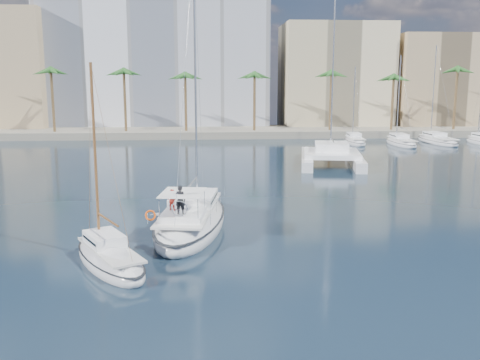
{
  "coord_description": "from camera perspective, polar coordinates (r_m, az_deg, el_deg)",
  "views": [
    {
      "loc": [
        -2.86,
        -33.21,
        9.62
      ],
      "look_at": [
        -0.61,
        1.5,
        3.09
      ],
      "focal_mm": 40.0,
      "sensor_mm": 36.0,
      "label": 1
    }
  ],
  "objects": [
    {
      "name": "seagull",
      "position": [
        36.86,
        -8.73,
        -3.63
      ],
      "size": [
        1.1,
        0.47,
        0.2
      ],
      "color": "silver",
      "rests_on": "ground"
    },
    {
      "name": "catamaran",
      "position": [
        62.8,
        9.72,
        2.76
      ],
      "size": [
        9.11,
        14.58,
        19.62
      ],
      "rotation": [
        0.0,
        0.0,
        -0.18
      ],
      "color": "silver",
      "rests_on": "ground"
    },
    {
      "name": "moored_yacht_b",
      "position": [
        84.09,
        16.79,
        3.61
      ],
      "size": [
        3.32,
        10.83,
        13.72
      ],
      "primitive_type": null,
      "rotation": [
        0.0,
        0.0,
        -0.02
      ],
      "color": "silver",
      "rests_on": "ground"
    },
    {
      "name": "main_sloop",
      "position": [
        35.21,
        -5.25,
        -4.31
      ],
      "size": [
        5.91,
        13.54,
        19.43
      ],
      "rotation": [
        0.0,
        0.0,
        -0.14
      ],
      "color": "silver",
      "rests_on": "ground"
    },
    {
      "name": "moored_yacht_a",
      "position": [
        83.95,
        12.15,
        3.81
      ],
      "size": [
        3.37,
        9.52,
        11.9
      ],
      "primitive_type": null,
      "rotation": [
        0.0,
        0.0,
        -0.07
      ],
      "color": "silver",
      "rests_on": "ground"
    },
    {
      "name": "small_sloop",
      "position": [
        29.12,
        -13.75,
        -8.11
      ],
      "size": [
        5.88,
        7.97,
        11.15
      ],
      "rotation": [
        0.0,
        0.0,
        0.5
      ],
      "color": "silver",
      "rests_on": "ground"
    },
    {
      "name": "ground",
      "position": [
        34.69,
        1.18,
        -5.47
      ],
      "size": [
        160.0,
        160.0,
        0.0
      ],
      "primitive_type": "plane",
      "color": "black",
      "rests_on": "ground"
    },
    {
      "name": "moored_yacht_c",
      "position": [
        88.38,
        20.3,
        3.72
      ],
      "size": [
        3.98,
        12.33,
        15.54
      ],
      "primitive_type": null,
      "rotation": [
        0.0,
        0.0,
        0.03
      ],
      "color": "silver",
      "rests_on": "ground"
    },
    {
      "name": "building_beige",
      "position": [
        106.16,
        10.01,
        10.68
      ],
      "size": [
        20.0,
        14.0,
        20.0
      ],
      "primitive_type": "cube",
      "color": "beige",
      "rests_on": "ground"
    },
    {
      "name": "palm_left",
      "position": [
        95.43,
        -23.14,
        10.19
      ],
      "size": [
        3.6,
        3.6,
        12.3
      ],
      "color": "brown",
      "rests_on": "ground"
    },
    {
      "name": "building_tan_right",
      "position": [
        110.71,
        20.5,
        9.65
      ],
      "size": [
        18.0,
        12.0,
        18.0
      ],
      "primitive_type": "cube",
      "color": "tan",
      "rests_on": "ground"
    },
    {
      "name": "palm_centre",
      "position": [
        90.25,
        -1.93,
        11.05
      ],
      "size": [
        3.6,
        3.6,
        12.3
      ],
      "color": "brown",
      "rests_on": "ground"
    },
    {
      "name": "building_modern",
      "position": [
        106.69,
        -8.84,
        12.86
      ],
      "size": [
        42.0,
        16.0,
        28.0
      ],
      "primitive_type": "cube",
      "color": "white",
      "rests_on": "ground"
    },
    {
      "name": "quay",
      "position": [
        94.68,
        -1.97,
        5.16
      ],
      "size": [
        120.0,
        14.0,
        1.2
      ],
      "primitive_type": "cube",
      "color": "gray",
      "rests_on": "ground"
    },
    {
      "name": "palm_right",
      "position": [
        97.45,
        18.84,
        10.46
      ],
      "size": [
        3.6,
        3.6,
        12.3
      ],
      "color": "brown",
      "rests_on": "ground"
    }
  ]
}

